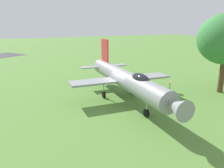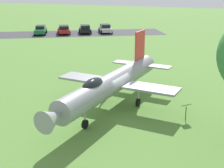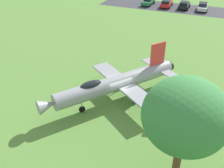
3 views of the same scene
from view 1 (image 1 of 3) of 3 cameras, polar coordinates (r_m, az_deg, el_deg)
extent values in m
plane|color=#568438|center=(19.13, 3.22, -4.32)|extent=(200.00, 200.00, 0.00)
cylinder|color=gray|center=(18.55, 3.32, 1.43)|extent=(13.01, 3.14, 1.53)
cone|color=gray|center=(12.81, 16.85, -5.84)|extent=(1.75, 1.49, 1.30)
cylinder|color=black|center=(24.64, -3.32, 4.98)|extent=(0.71, 0.98, 0.92)
ellipsoid|color=black|center=(15.94, 7.67, 1.35)|extent=(2.30, 1.17, 0.84)
cube|color=red|center=(22.67, -1.92, 9.02)|extent=(1.80, 0.37, 2.35)
cube|color=gray|center=(20.40, 9.44, 1.99)|extent=(2.28, 4.08, 0.16)
cube|color=gray|center=(18.25, -5.27, 0.53)|extent=(2.28, 4.08, 0.16)
cube|color=gray|center=(24.02, 1.44, 5.09)|extent=(1.32, 1.92, 0.10)
cube|color=gray|center=(22.93, -6.25, 4.50)|extent=(1.32, 1.92, 0.10)
cylinder|color=#A5A8AD|center=(15.56, 9.33, -5.12)|extent=(0.12, 0.12, 1.52)
cylinder|color=black|center=(15.84, 9.21, -7.70)|extent=(0.62, 0.25, 0.60)
cylinder|color=#A5A8AD|center=(20.53, 5.45, 0.14)|extent=(0.12, 0.12, 1.52)
cylinder|color=black|center=(20.74, 5.40, -1.89)|extent=(0.62, 0.25, 0.60)
cylinder|color=#A5A8AD|center=(19.41, -2.26, -0.72)|extent=(0.12, 0.12, 1.52)
cylinder|color=black|center=(19.63, -2.24, -2.85)|extent=(0.62, 0.25, 0.60)
cylinder|color=brown|center=(23.52, 27.43, 2.47)|extent=(0.54, 0.54, 3.75)
cylinder|color=#333333|center=(22.05, 15.25, -0.91)|extent=(0.06, 0.06, 0.90)
cube|color=olive|center=(21.90, 15.36, 0.52)|extent=(0.70, 0.71, 0.25)
camera|label=2|loc=(18.42, 82.11, 10.11)|focal=52.22mm
camera|label=3|loc=(27.76, 63.75, 25.72)|focal=41.84mm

